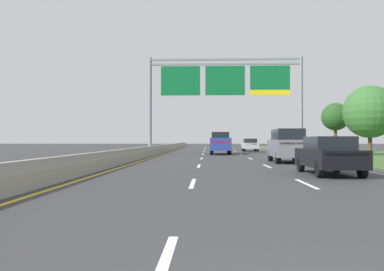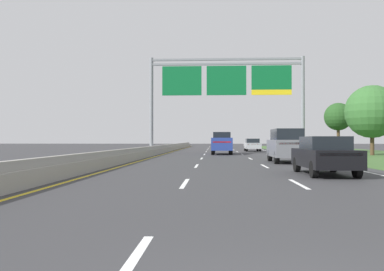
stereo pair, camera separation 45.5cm
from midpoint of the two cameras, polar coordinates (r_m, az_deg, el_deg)
name	(u,v)px [view 1 (the left image)]	position (r m, az deg, el deg)	size (l,w,h in m)	color
ground_plane	(223,155)	(38.15, 3.92, -2.74)	(220.00, 220.00, 0.00)	#333335
lane_striping	(223,155)	(37.69, 3.94, -2.76)	(11.96, 106.00, 0.01)	white
grass_verge_right	(377,155)	(41.00, 23.83, -2.53)	(14.00, 110.00, 0.02)	#3D602D
median_barrier_concrete	(151,151)	(38.52, -5.95, -2.19)	(0.60, 110.00, 0.85)	#99968E
overhead_sign_gantry	(225,85)	(40.61, 4.25, 6.94)	(15.06, 0.42, 9.50)	gray
pickup_truck_blue	(220,143)	(41.03, 3.62, -1.09)	(2.10, 5.43, 2.20)	navy
car_grey_right_lane_suv	(287,145)	(26.79, 12.50, -1.29)	(1.94, 4.72, 2.11)	slate
car_silver_right_lane_sedan	(250,145)	(52.33, 7.73, -1.25)	(1.82, 4.40, 1.57)	#B2B5BA
car_black_right_lane_sedan	(329,155)	(17.88, 17.64, -2.54)	(1.88, 4.42, 1.57)	black
roadside_tree_mid	(370,112)	(41.50, 23.01, 3.02)	(4.85, 4.85, 6.44)	#4C3823
roadside_tree_far	(335,117)	(51.51, 18.90, 2.43)	(3.24, 3.24, 5.76)	#4C3823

